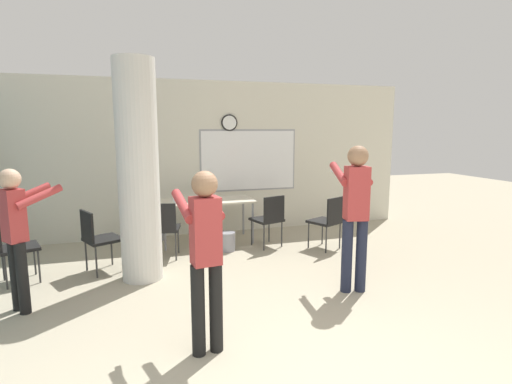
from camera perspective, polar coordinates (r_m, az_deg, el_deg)
The scene contains 13 objects.
wall_back at distance 7.45m, azimuth -7.42°, elevation 4.79°, with size 8.00×0.15×2.80m.
support_pillar at distance 5.25m, azimuth -16.47°, elevation 2.73°, with size 0.52×0.52×2.80m.
folding_table at distance 6.87m, azimuth -7.06°, elevation -1.55°, with size 1.58×0.74×0.74m.
bottle_on_table at distance 6.72m, azimuth -8.09°, elevation -0.45°, with size 0.07×0.07×0.28m.
waste_bin at distance 6.47m, azimuth -4.12°, elevation -7.06°, with size 0.25×0.25×0.30m.
chair_mid_room at distance 6.54m, azimuth 10.28°, elevation -3.76°, with size 0.59×0.59×0.87m.
chair_by_left_wall at distance 5.90m, azimuth -31.48°, elevation -6.38°, with size 0.56×0.56×0.87m.
chair_table_right at distance 6.56m, azimuth 1.90°, elevation -3.58°, with size 0.55×0.55×0.87m.
chair_table_left at distance 6.14m, azimuth -13.03°, elevation -4.70°, with size 0.52×0.52×0.87m.
chair_near_pillar at distance 5.82m, azimuth -21.67°, elevation -5.87°, with size 0.59×0.59×0.87m.
person_playing_side at distance 4.84m, azimuth 13.98°, elevation -2.08°, with size 0.48×0.71×1.75m.
person_playing_front at distance 3.45m, azimuth -7.31°, elevation -7.91°, with size 0.41×0.61×1.61m.
person_watching_back at distance 4.88m, azimuth -30.97°, elevation -4.55°, with size 0.61×0.56×1.54m.
Camera 1 is at (-1.19, -2.27, 1.95)m, focal length 28.00 mm.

